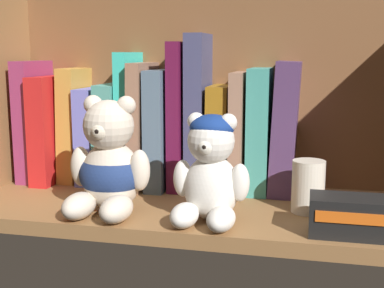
{
  "coord_description": "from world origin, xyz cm",
  "views": [
    {
      "loc": [
        14.92,
        -70.35,
        23.45
      ],
      "look_at": [
        -1.48,
        0.0,
        10.68
      ],
      "focal_mm": 48.26,
      "sensor_mm": 36.0,
      "label": 1
    }
  ],
  "objects_px": {
    "book_4": "(115,133)",
    "book_8": "(182,115)",
    "book_2": "(76,125)",
    "book_9": "(199,112)",
    "book_10": "(221,137)",
    "pillar_candle": "(308,187)",
    "book_7": "(164,128)",
    "book_11": "(240,131)",
    "book_12": "(260,130)",
    "teddy_bear_larger": "(109,167)",
    "book_0": "(39,120)",
    "book_5": "(132,119)",
    "teddy_bear_smaller": "(210,171)",
    "small_product_box": "(348,216)",
    "book_3": "(95,135)",
    "book_1": "(57,128)",
    "book_13": "(285,128)",
    "book_6": "(146,124)"
  },
  "relations": [
    {
      "from": "teddy_bear_larger",
      "to": "book_5",
      "type": "bearing_deg",
      "value": 98.68
    },
    {
      "from": "book_1",
      "to": "pillar_candle",
      "type": "height_order",
      "value": "book_1"
    },
    {
      "from": "book_0",
      "to": "book_6",
      "type": "bearing_deg",
      "value": 0.0
    },
    {
      "from": "book_13",
      "to": "small_product_box",
      "type": "bearing_deg",
      "value": -65.1
    },
    {
      "from": "book_2",
      "to": "pillar_candle",
      "type": "relative_size",
      "value": 2.64
    },
    {
      "from": "book_9",
      "to": "teddy_bear_smaller",
      "type": "xyz_separation_m",
      "value": [
        0.05,
        -0.17,
        -0.06
      ]
    },
    {
      "from": "book_2",
      "to": "small_product_box",
      "type": "distance_m",
      "value": 0.48
    },
    {
      "from": "book_2",
      "to": "book_3",
      "type": "xyz_separation_m",
      "value": [
        0.03,
        0.0,
        -0.02
      ]
    },
    {
      "from": "book_0",
      "to": "teddy_bear_larger",
      "type": "xyz_separation_m",
      "value": [
        0.19,
        -0.16,
        -0.04
      ]
    },
    {
      "from": "book_11",
      "to": "small_product_box",
      "type": "xyz_separation_m",
      "value": [
        0.16,
        -0.18,
        -0.07
      ]
    },
    {
      "from": "book_8",
      "to": "small_product_box",
      "type": "distance_m",
      "value": 0.32
    },
    {
      "from": "book_0",
      "to": "book_7",
      "type": "distance_m",
      "value": 0.22
    },
    {
      "from": "book_0",
      "to": "book_9",
      "type": "distance_m",
      "value": 0.28
    },
    {
      "from": "book_9",
      "to": "book_10",
      "type": "bearing_deg",
      "value": 0.0
    },
    {
      "from": "book_0",
      "to": "book_4",
      "type": "bearing_deg",
      "value": 0.0
    },
    {
      "from": "book_7",
      "to": "teddy_bear_larger",
      "type": "bearing_deg",
      "value": -100.82
    },
    {
      "from": "book_8",
      "to": "book_9",
      "type": "distance_m",
      "value": 0.03
    },
    {
      "from": "book_12",
      "to": "book_1",
      "type": "bearing_deg",
      "value": 180.0
    },
    {
      "from": "book_0",
      "to": "book_5",
      "type": "xyz_separation_m",
      "value": [
        0.17,
        0.0,
        0.01
      ]
    },
    {
      "from": "book_7",
      "to": "book_12",
      "type": "bearing_deg",
      "value": 0.0
    },
    {
      "from": "book_2",
      "to": "book_12",
      "type": "bearing_deg",
      "value": 0.0
    },
    {
      "from": "book_12",
      "to": "teddy_bear_smaller",
      "type": "xyz_separation_m",
      "value": [
        -0.05,
        -0.17,
        -0.03
      ]
    },
    {
      "from": "book_11",
      "to": "pillar_candle",
      "type": "relative_size",
      "value": 2.59
    },
    {
      "from": "book_10",
      "to": "teddy_bear_smaller",
      "type": "bearing_deg",
      "value": -84.52
    },
    {
      "from": "book_11",
      "to": "book_8",
      "type": "bearing_deg",
      "value": 180.0
    },
    {
      "from": "book_5",
      "to": "teddy_bear_smaller",
      "type": "distance_m",
      "value": 0.24
    },
    {
      "from": "book_2",
      "to": "book_5",
      "type": "xyz_separation_m",
      "value": [
        0.1,
        0.0,
        0.01
      ]
    },
    {
      "from": "book_7",
      "to": "book_10",
      "type": "bearing_deg",
      "value": 0.0
    },
    {
      "from": "book_12",
      "to": "teddy_bear_smaller",
      "type": "height_order",
      "value": "book_12"
    },
    {
      "from": "book_0",
      "to": "pillar_candle",
      "type": "relative_size",
      "value": 2.81
    },
    {
      "from": "book_4",
      "to": "book_8",
      "type": "distance_m",
      "value": 0.12
    },
    {
      "from": "book_7",
      "to": "teddy_bear_larger",
      "type": "relative_size",
      "value": 1.19
    },
    {
      "from": "book_0",
      "to": "book_4",
      "type": "height_order",
      "value": "book_0"
    },
    {
      "from": "pillar_candle",
      "to": "book_7",
      "type": "bearing_deg",
      "value": 156.26
    },
    {
      "from": "book_12",
      "to": "teddy_bear_larger",
      "type": "bearing_deg",
      "value": -139.27
    },
    {
      "from": "book_8",
      "to": "book_10",
      "type": "bearing_deg",
      "value": 0.0
    },
    {
      "from": "book_9",
      "to": "book_8",
      "type": "bearing_deg",
      "value": 180.0
    },
    {
      "from": "book_10",
      "to": "book_7",
      "type": "bearing_deg",
      "value": 180.0
    },
    {
      "from": "book_9",
      "to": "small_product_box",
      "type": "distance_m",
      "value": 0.3
    },
    {
      "from": "book_3",
      "to": "book_4",
      "type": "relative_size",
      "value": 0.96
    },
    {
      "from": "book_2",
      "to": "book_4",
      "type": "xyz_separation_m",
      "value": [
        0.07,
        0.0,
        -0.01
      ]
    },
    {
      "from": "book_3",
      "to": "book_5",
      "type": "bearing_deg",
      "value": 0.0
    },
    {
      "from": "book_10",
      "to": "book_11",
      "type": "relative_size",
      "value": 0.89
    },
    {
      "from": "book_10",
      "to": "book_11",
      "type": "height_order",
      "value": "book_11"
    },
    {
      "from": "book_11",
      "to": "book_12",
      "type": "xyz_separation_m",
      "value": [
        0.03,
        0.0,
        0.0
      ]
    },
    {
      "from": "book_8",
      "to": "pillar_candle",
      "type": "bearing_deg",
      "value": -26.77
    },
    {
      "from": "book_12",
      "to": "book_6",
      "type": "bearing_deg",
      "value": 180.0
    },
    {
      "from": "book_8",
      "to": "teddy_bear_larger",
      "type": "distance_m",
      "value": 0.18
    },
    {
      "from": "book_2",
      "to": "book_8",
      "type": "distance_m",
      "value": 0.19
    },
    {
      "from": "book_11",
      "to": "teddy_bear_smaller",
      "type": "height_order",
      "value": "book_11"
    }
  ]
}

